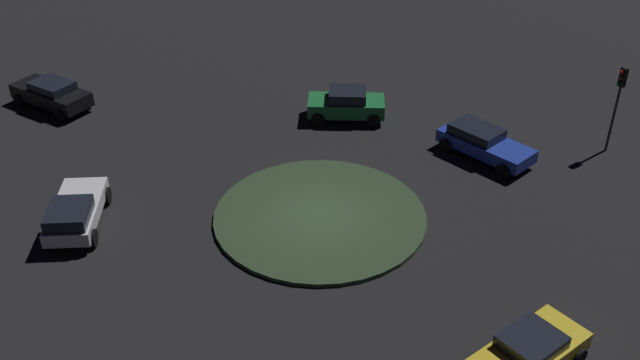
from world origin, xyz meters
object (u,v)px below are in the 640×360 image
at_px(car_green, 346,104).
at_px(traffic_light_northeast, 619,93).
at_px(car_black, 52,94).
at_px(car_blue, 483,142).
at_px(car_white, 75,212).
at_px(car_yellow, 528,353).

height_order(car_green, traffic_light_northeast, traffic_light_northeast).
bearing_deg(car_green, car_black, 177.57).
distance_m(car_green, car_blue, 7.27).
bearing_deg(traffic_light_northeast, car_blue, -17.11).
distance_m(car_blue, car_white, 18.13).
height_order(car_yellow, car_white, car_white).
relative_size(car_green, traffic_light_northeast, 0.99).
xyz_separation_m(car_green, car_blue, (7.25, 0.47, -0.07)).
bearing_deg(traffic_light_northeast, car_green, -37.28).
xyz_separation_m(car_black, car_blue, (20.46, 8.22, -0.04)).
bearing_deg(car_black, car_green, -152.13).
height_order(car_blue, traffic_light_northeast, traffic_light_northeast).
bearing_deg(car_blue, car_white, -115.73).
height_order(car_black, car_yellow, car_black).
bearing_deg(car_yellow, traffic_light_northeast, -155.37).
bearing_deg(car_green, car_blue, -29.12).
height_order(car_green, car_white, car_green).
relative_size(car_green, car_white, 0.97).
distance_m(car_white, traffic_light_northeast, 24.08).
height_order(car_white, traffic_light_northeast, traffic_light_northeast).
height_order(car_black, car_blue, car_black).
height_order(car_blue, car_yellow, car_blue).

